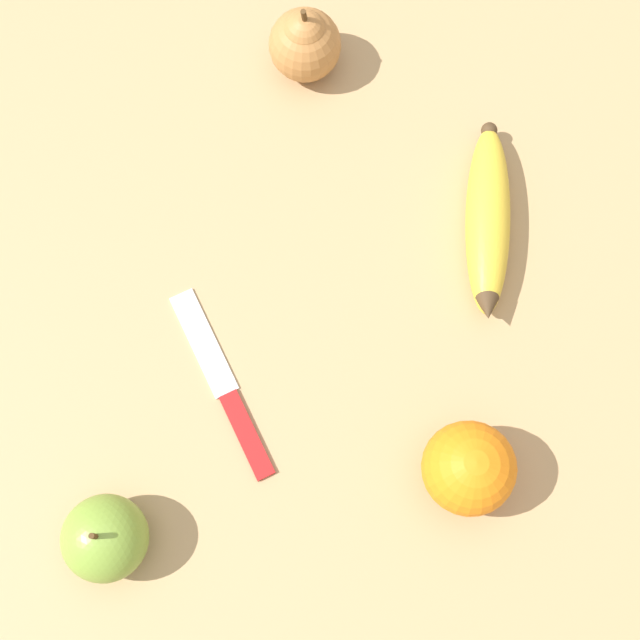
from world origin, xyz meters
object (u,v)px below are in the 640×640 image
(banana, at_px, (488,221))
(apple, at_px, (105,538))
(orange, at_px, (469,468))
(pear, at_px, (305,43))
(paring_knife, at_px, (225,389))

(banana, xyz_separation_m, apple, (0.11, -0.40, 0.01))
(banana, xyz_separation_m, orange, (0.19, -0.12, 0.02))
(orange, bearing_deg, pear, 173.94)
(pear, distance_m, apple, 0.47)
(banana, bearing_deg, apple, -45.48)
(apple, bearing_deg, paring_knife, 119.89)
(apple, distance_m, paring_knife, 0.16)
(banana, relative_size, paring_knife, 1.00)
(banana, height_order, pear, pear)
(banana, xyz_separation_m, pear, (-0.22, -0.08, 0.02))
(orange, bearing_deg, banana, 147.29)
(paring_knife, bearing_deg, pear, 51.88)
(orange, relative_size, pear, 0.89)
(banana, distance_m, orange, 0.22)
(orange, xyz_separation_m, paring_knife, (-0.15, -0.15, -0.03))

